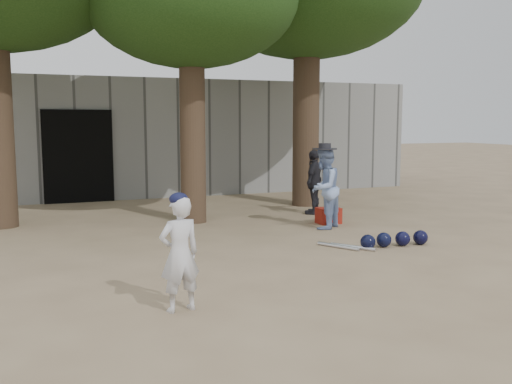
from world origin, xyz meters
name	(u,v)px	position (x,y,z in m)	size (l,w,h in m)	color
ground	(241,282)	(0.00, 0.00, 0.00)	(70.00, 70.00, 0.00)	#937C5E
boy_player	(180,254)	(-0.94, -0.76, 0.59)	(0.43, 0.28, 1.18)	silver
spectator_blue	(324,188)	(2.59, 2.67, 0.73)	(0.71, 0.56, 1.47)	#859DCE
spectator_dark	(314,182)	(3.19, 4.20, 0.67)	(0.79, 0.33, 1.34)	black
red_bag	(328,216)	(2.93, 3.10, 0.15)	(0.42, 0.32, 0.30)	#9E2215
back_building	(114,136)	(0.00, 10.33, 1.50)	(16.00, 5.24, 3.00)	gray
helmet_row	(394,239)	(2.87, 0.93, 0.12)	(1.19, 0.29, 0.23)	black
bat_pile	(346,247)	(2.12, 1.11, 0.03)	(0.61, 0.76, 0.06)	silver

